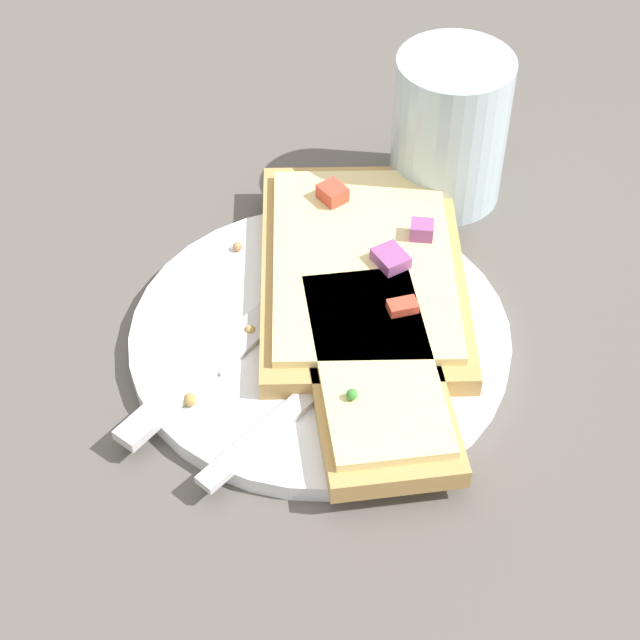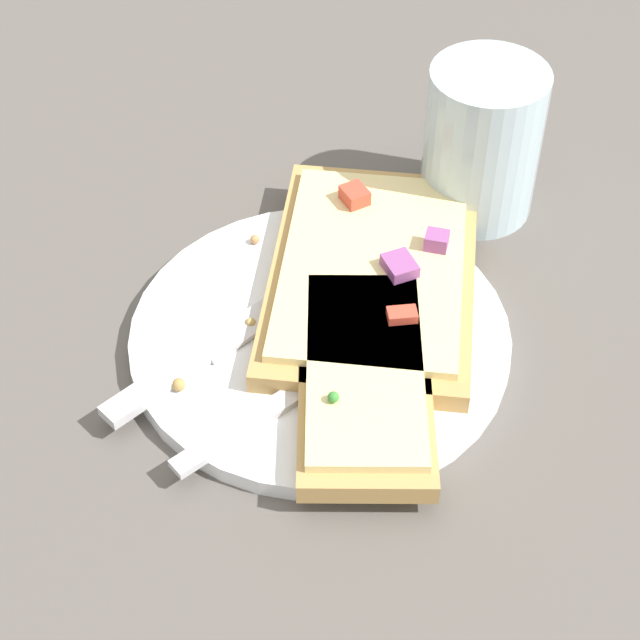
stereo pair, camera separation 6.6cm
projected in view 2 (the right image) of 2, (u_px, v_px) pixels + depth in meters
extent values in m
plane|color=#56514C|center=(320.00, 344.00, 0.67)|extent=(4.00, 4.00, 0.00)
cylinder|color=white|center=(320.00, 338.00, 0.67)|extent=(0.24, 0.24, 0.01)
cube|color=silver|center=(267.00, 411.00, 0.62)|extent=(0.04, 0.13, 0.01)
cube|color=silver|center=(383.00, 338.00, 0.66)|extent=(0.04, 0.05, 0.01)
cube|color=silver|center=(441.00, 318.00, 0.67)|extent=(0.01, 0.03, 0.00)
cube|color=silver|center=(433.00, 312.00, 0.67)|extent=(0.01, 0.03, 0.00)
cube|color=silver|center=(425.00, 306.00, 0.68)|extent=(0.01, 0.03, 0.00)
cube|color=silver|center=(417.00, 300.00, 0.68)|extent=(0.01, 0.03, 0.00)
cube|color=silver|center=(158.00, 384.00, 0.63)|extent=(0.03, 0.08, 0.01)
cube|color=silver|center=(283.00, 301.00, 0.68)|extent=(0.04, 0.13, 0.00)
cube|color=tan|center=(369.00, 275.00, 0.69)|extent=(0.22, 0.24, 0.01)
cube|color=beige|center=(369.00, 263.00, 0.68)|extent=(0.19, 0.21, 0.01)
cube|color=#934C8E|center=(437.00, 240.00, 0.69)|extent=(0.02, 0.02, 0.01)
cube|color=#D14733|center=(355.00, 195.00, 0.72)|extent=(0.02, 0.02, 0.01)
cube|color=#934C8E|center=(400.00, 266.00, 0.67)|extent=(0.03, 0.03, 0.01)
cube|color=tan|center=(364.00, 377.00, 0.63)|extent=(0.16, 0.18, 0.01)
cube|color=beige|center=(365.00, 366.00, 0.62)|extent=(0.15, 0.16, 0.01)
sphere|color=#388433|center=(333.00, 397.00, 0.60)|extent=(0.01, 0.01, 0.01)
cube|color=#D14733|center=(402.00, 315.00, 0.64)|extent=(0.02, 0.02, 0.01)
sphere|color=tan|center=(255.00, 239.00, 0.72)|extent=(0.01, 0.01, 0.01)
sphere|color=tan|center=(328.00, 327.00, 0.66)|extent=(0.01, 0.01, 0.01)
sphere|color=tan|center=(312.00, 312.00, 0.67)|extent=(0.01, 0.01, 0.01)
sphere|color=tan|center=(251.00, 323.00, 0.67)|extent=(0.01, 0.01, 0.01)
sphere|color=#AC8748|center=(179.00, 385.00, 0.63)|extent=(0.01, 0.01, 0.01)
cylinder|color=silver|center=(484.00, 143.00, 0.73)|extent=(0.08, 0.08, 0.11)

